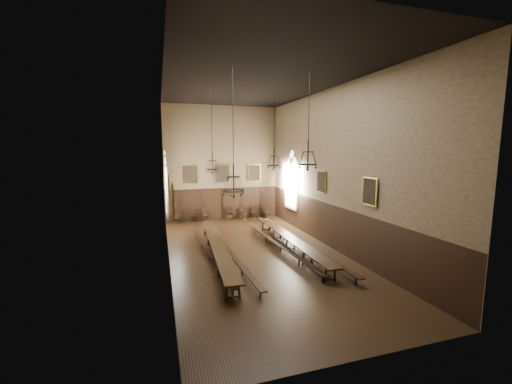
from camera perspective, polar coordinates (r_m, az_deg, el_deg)
name	(u,v)px	position (r m, az deg, el deg)	size (l,w,h in m)	color
floor	(256,254)	(17.23, -0.02, -11.29)	(9.00, 18.00, 0.02)	black
ceiling	(256,81)	(16.63, -0.02, 19.54)	(9.00, 18.00, 0.02)	black
wall_back	(222,163)	(25.06, -6.14, 5.18)	(9.00, 0.02, 9.00)	#7F6F4E
wall_front	(363,195)	(8.20, 18.91, -0.47)	(9.00, 0.02, 9.00)	#7F6F4E
wall_left	(166,173)	(15.60, -16.08, 3.37)	(0.02, 18.00, 9.00)	#7F6F4E
wall_right	(332,169)	(18.17, 13.74, 4.03)	(0.02, 18.00, 9.00)	#7F6F4E
wainscot_panelling	(256,232)	(16.86, -0.02, -7.24)	(9.00, 18.00, 2.50)	black
table_left	(217,251)	(16.59, -7.04, -10.60)	(1.29, 10.38, 0.81)	black
table_right	(290,244)	(17.83, 6.25, -9.34)	(0.86, 9.81, 0.76)	black
bench_left_outer	(210,255)	(16.48, -8.42, -11.27)	(0.82, 9.13, 0.41)	black
bench_left_inner	(229,253)	(16.54, -4.99, -11.05)	(0.78, 10.10, 0.45)	black
bench_right_inner	(281,248)	(17.50, 4.52, -10.07)	(0.79, 9.16, 0.41)	black
bench_right_outer	(301,245)	(17.92, 8.26, -9.57)	(0.71, 10.54, 0.47)	black
chair_0	(178,220)	(24.68, -14.00, -4.98)	(0.42, 0.42, 0.89)	black
chair_1	(194,218)	(24.86, -11.28, -4.69)	(0.46, 0.46, 1.04)	black
chair_2	(206,218)	(24.94, -9.15, -4.60)	(0.59, 0.59, 1.04)	black
chair_4	(229,216)	(25.22, -4.86, -4.41)	(0.55, 0.55, 1.01)	black
chair_5	(243,215)	(25.48, -2.36, -4.26)	(0.45, 0.45, 1.02)	black
chair_6	(254,215)	(25.73, -0.33, -4.14)	(0.55, 0.55, 1.01)	black
chair_7	(266,214)	(25.99, 1.79, -4.07)	(0.50, 0.50, 0.95)	black
chandelier_back_left	(212,164)	(18.02, -7.93, 5.15)	(0.77, 0.77, 4.67)	black
chandelier_back_right	(274,161)	(19.58, 3.30, 5.66)	(0.90, 0.90, 4.55)	black
chandelier_front_left	(234,183)	(13.68, -4.09, 1.58)	(0.94, 0.94, 5.35)	black
chandelier_front_right	(308,158)	(14.56, 9.41, 6.03)	(0.88, 0.88, 4.23)	black
portrait_back_0	(189,174)	(24.61, -12.01, 3.14)	(1.10, 0.12, 1.40)	#B18D2A
portrait_back_1	(223,174)	(24.98, -6.05, 3.33)	(1.10, 0.12, 1.40)	#B18D2A
portrait_back_2	(254,173)	(25.61, -0.33, 3.48)	(1.10, 0.12, 1.40)	#B18D2A
portrait_left_0	(169,187)	(16.68, -15.60, 0.89)	(0.12, 1.00, 1.30)	#B18D2A
portrait_left_1	(172,201)	(12.22, -14.97, -1.52)	(0.12, 1.00, 1.30)	#B18D2A
portrait_right_0	(321,182)	(19.03, 11.78, 1.83)	(0.12, 1.00, 1.30)	#B18D2A
portrait_right_1	(370,191)	(15.28, 19.95, 0.10)	(0.12, 1.00, 1.30)	#B18D2A
window_right	(291,180)	(23.10, 6.47, 2.22)	(0.20, 2.20, 4.60)	white
window_left	(166,184)	(21.18, -16.07, 1.46)	(0.20, 2.20, 4.60)	white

